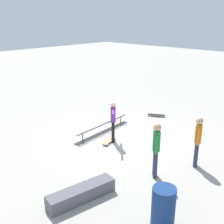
% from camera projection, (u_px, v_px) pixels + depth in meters
% --- Properties ---
extents(ground_plane, '(60.00, 60.00, 0.00)m').
position_uv_depth(ground_plane, '(119.00, 137.00, 10.82)').
color(ground_plane, '#ADA89E').
extents(grind_rail, '(3.06, 0.44, 0.37)m').
position_uv_depth(grind_rail, '(103.00, 129.00, 11.16)').
color(grind_rail, black).
rests_on(grind_rail, ground_plane).
extents(skate_ledge, '(1.88, 0.75, 0.36)m').
position_uv_depth(skate_ledge, '(81.00, 193.00, 7.06)').
color(skate_ledge, '#595960').
rests_on(skate_ledge, ground_plane).
extents(skater_main, '(0.97, 0.92, 1.57)m').
position_uv_depth(skater_main, '(113.00, 119.00, 10.11)').
color(skater_main, black).
rests_on(skater_main, ground_plane).
extents(skateboard_main, '(0.82, 0.41, 0.09)m').
position_uv_depth(skateboard_main, '(109.00, 140.00, 10.32)').
color(skateboard_main, tan).
rests_on(skateboard_main, ground_plane).
extents(bystander_green_shirt, '(0.34, 0.30, 1.68)m').
position_uv_depth(bystander_green_shirt, '(156.00, 147.00, 7.84)').
color(bystander_green_shirt, '#2D3351').
rests_on(bystander_green_shirt, ground_plane).
extents(bystander_orange_shirt, '(0.36, 0.27, 1.63)m').
position_uv_depth(bystander_orange_shirt, '(198.00, 139.00, 8.41)').
color(bystander_orange_shirt, '#2D3351').
rests_on(bystander_orange_shirt, ground_plane).
extents(loose_skateboard_black, '(0.57, 0.79, 0.09)m').
position_uv_depth(loose_skateboard_black, '(156.00, 115.00, 12.99)').
color(loose_skateboard_black, black).
rests_on(loose_skateboard_black, ground_plane).
extents(trash_bin, '(0.53, 0.53, 1.00)m').
position_uv_depth(trash_bin, '(163.00, 208.00, 6.04)').
color(trash_bin, navy).
rests_on(trash_bin, ground_plane).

